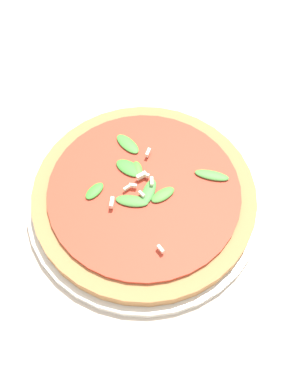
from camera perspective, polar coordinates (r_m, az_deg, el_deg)
The scene contains 2 objects.
ground_plane at distance 0.62m, azimuth -3.85°, elevation -3.34°, with size 6.00×6.00×0.00m, color beige.
pizza_arugula_main at distance 0.62m, azimuth -0.00°, elevation -0.61°, with size 0.33×0.33×0.05m.
Camera 1 is at (-0.14, 0.26, 0.55)m, focal length 42.00 mm.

